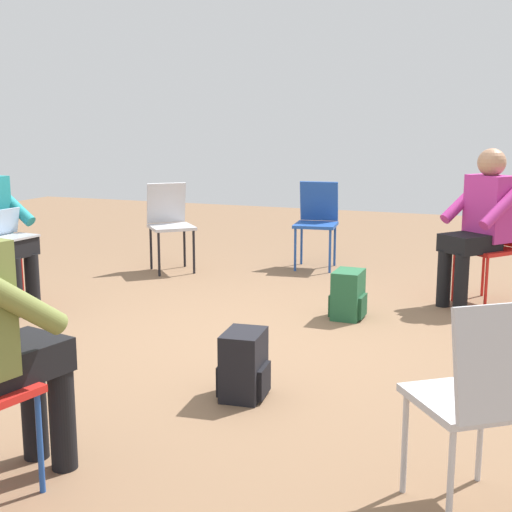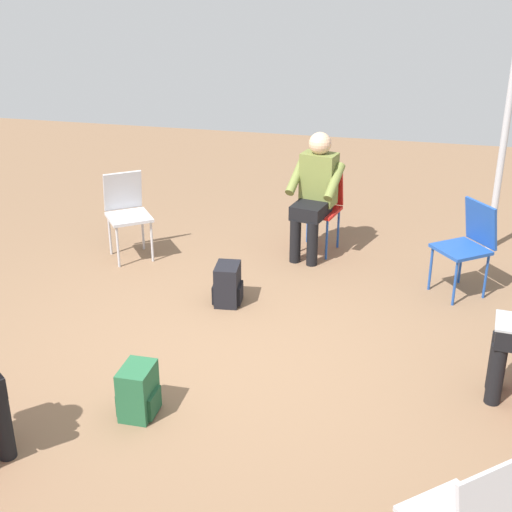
% 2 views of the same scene
% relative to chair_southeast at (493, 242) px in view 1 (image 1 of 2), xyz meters
% --- Properties ---
extents(ground_plane, '(14.00, 14.00, 0.00)m').
position_rel_chair_southeast_xyz_m(ground_plane, '(-1.69, 1.36, -0.50)').
color(ground_plane, brown).
extents(chair_southeast, '(0.58, 0.58, 0.85)m').
position_rel_chair_southeast_xyz_m(chair_southeast, '(0.00, 0.00, 0.00)').
color(chair_southeast, red).
rests_on(chair_southeast, ground).
extents(chair_southwest, '(0.58, 0.57, 0.85)m').
position_rel_chair_southeast_xyz_m(chair_southwest, '(-3.37, -0.13, 0.00)').
color(chair_southwest, '#B7B7BC').
rests_on(chair_southwest, ground).
extents(chair_east, '(0.48, 0.45, 0.85)m').
position_rel_chair_southeast_xyz_m(chair_east, '(0.83, 1.71, 0.00)').
color(chair_east, '#1E4799').
rests_on(chair_east, ground).
extents(chair_northeast, '(0.59, 0.58, 0.85)m').
position_rel_chair_southeast_xyz_m(chair_northeast, '(0.17, 3.00, 0.00)').
color(chair_northeast, '#B7B7BC').
rests_on(chair_northeast, ground).
extents(person_in_magenta, '(0.63, 0.63, 1.24)m').
position_rel_chair_southeast_xyz_m(person_in_magenta, '(-0.13, 0.10, 0.20)').
color(person_in_magenta, black).
rests_on(person_in_magenta, ground).
extents(backpack_near_laptop_user, '(0.28, 0.25, 0.36)m').
position_rel_chair_southeast_xyz_m(backpack_near_laptop_user, '(-0.88, 0.96, -0.34)').
color(backpack_near_laptop_user, '#235B38').
rests_on(backpack_near_laptop_user, ground).
extents(backpack_by_empty_chair, '(0.30, 0.27, 0.36)m').
position_rel_chair_southeast_xyz_m(backpack_by_empty_chair, '(-2.58, 1.11, -0.34)').
color(backpack_by_empty_chair, black).
rests_on(backpack_by_empty_chair, ground).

